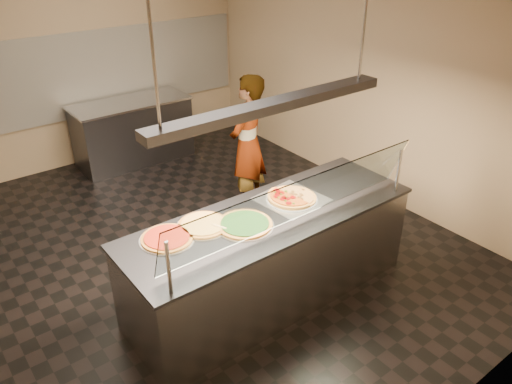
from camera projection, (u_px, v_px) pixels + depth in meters
ground at (202, 244)px, 5.70m from camera, size 5.00×6.00×0.02m
wall_back at (83, 60)px, 7.07m from camera, size 5.00×0.02×3.00m
wall_front at (465, 266)px, 2.88m from camera, size 5.00×0.02×3.00m
wall_right at (364, 77)px, 6.31m from camera, size 0.02×6.00×3.00m
tile_band at (86, 75)px, 7.14m from camera, size 4.90×0.02×1.20m
serving_counter at (270, 256)px, 4.70m from camera, size 2.81×0.94×0.93m
sneeze_guard at (298, 201)px, 4.09m from camera, size 2.57×0.18×0.54m
perforated_tray at (291, 199)px, 4.71m from camera, size 0.61×0.61×0.01m
half_pizza_pepperoni at (282, 200)px, 4.64m from camera, size 0.28×0.48×0.05m
half_pizza_sausage at (300, 193)px, 4.76m from camera, size 0.28×0.48×0.04m
pizza_spinach at (244, 224)px, 4.30m from camera, size 0.51×0.51×0.03m
pizza_cheese at (203, 224)px, 4.30m from camera, size 0.46×0.46×0.03m
pizza_tomato at (167, 238)px, 4.12m from camera, size 0.46×0.46×0.03m
pizza_spatula at (226, 226)px, 4.26m from camera, size 0.25×0.21×0.02m
prep_table at (133, 131)px, 7.47m from camera, size 1.70×0.74×0.93m
worker at (248, 144)px, 6.04m from camera, size 0.74×0.64×1.72m
heat_lamp_housing at (273, 105)px, 3.98m from camera, size 2.30×0.18×0.08m
lamp_rod_left at (153, 55)px, 3.19m from camera, size 0.02×0.02×1.01m
lamp_rod_right at (365, 21)px, 4.25m from camera, size 0.02×0.02×1.01m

